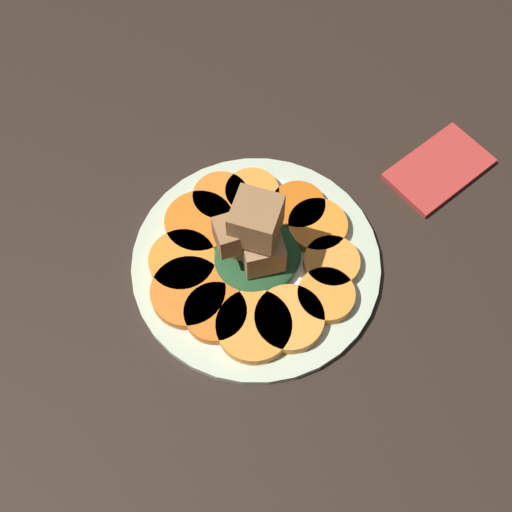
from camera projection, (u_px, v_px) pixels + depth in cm
name	position (u px, v px, depth cm)	size (l,w,h in cm)	color
table_slab	(256.00, 268.00, 71.98)	(120.00, 120.00, 2.00)	black
plate	(256.00, 262.00, 70.62)	(27.34, 27.34, 1.05)	beige
carrot_slice_0	(298.00, 207.00, 72.43)	(6.15, 6.15, 1.32)	#D56013
carrot_slice_1	(252.00, 193.00, 73.25)	(6.16, 6.16, 1.32)	orange
carrot_slice_2	(221.00, 198.00, 72.97)	(6.34, 6.34, 1.32)	orange
carrot_slice_3	(199.00, 223.00, 71.47)	(7.72, 7.72, 1.32)	orange
carrot_slice_4	(182.00, 261.00, 69.31)	(7.27, 7.27, 1.32)	orange
carrot_slice_5	(188.00, 292.00, 67.65)	(7.99, 7.99, 1.32)	orange
carrot_slice_6	(216.00, 313.00, 66.59)	(6.59, 6.59, 1.32)	orange
carrot_slice_7	(254.00, 326.00, 65.92)	(7.89, 7.89, 1.32)	orange
carrot_slice_8	(289.00, 319.00, 66.31)	(7.28, 7.28, 1.32)	#F99438
carrot_slice_9	(326.00, 296.00, 67.48)	(6.10, 6.10, 1.32)	orange
carrot_slice_10	(332.00, 263.00, 69.23)	(6.07, 6.07, 1.32)	orange
carrot_slice_11	(318.00, 226.00, 71.28)	(6.63, 6.63, 1.32)	orange
center_pile	(253.00, 242.00, 66.61)	(10.22, 9.20, 11.01)	#1E4723
fork	(217.00, 223.00, 71.97)	(18.12, 4.11, 0.40)	silver
napkin	(439.00, 169.00, 76.39)	(12.22, 7.33, 0.80)	#B2332D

